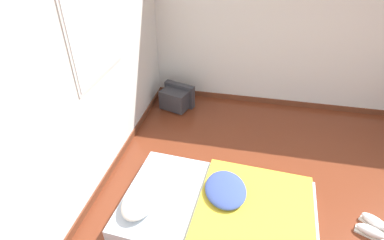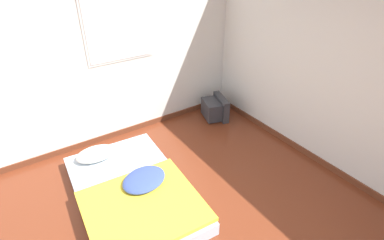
# 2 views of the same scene
# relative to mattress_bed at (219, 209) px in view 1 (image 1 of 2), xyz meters

# --- Properties ---
(wall_back) EXTENTS (7.68, 0.08, 2.60)m
(wall_back) POSITION_rel_mattress_bed_xyz_m (-0.15, 1.43, 1.18)
(wall_back) COLOR silver
(wall_back) RESTS_ON ground_plane
(wall_right) EXTENTS (0.08, 7.70, 2.60)m
(wall_right) POSITION_rel_mattress_bed_xyz_m (2.51, -1.25, 1.17)
(wall_right) COLOR silver
(wall_right) RESTS_ON ground_plane
(mattress_bed) EXTENTS (1.35, 2.05, 0.31)m
(mattress_bed) POSITION_rel_mattress_bed_xyz_m (0.00, 0.00, 0.00)
(mattress_bed) COLOR silver
(mattress_bed) RESTS_ON ground_plane
(crt_tv) EXTENTS (0.48, 0.55, 0.38)m
(crt_tv) POSITION_rel_mattress_bed_xyz_m (2.02, 0.98, 0.07)
(crt_tv) COLOR #333338
(crt_tv) RESTS_ON ground_plane
(sneaker_pair) EXTENTS (0.36, 0.35, 0.10)m
(sneaker_pair) POSITION_rel_mattress_bed_xyz_m (0.15, -1.54, -0.06)
(sneaker_pair) COLOR silver
(sneaker_pair) RESTS_ON ground_plane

